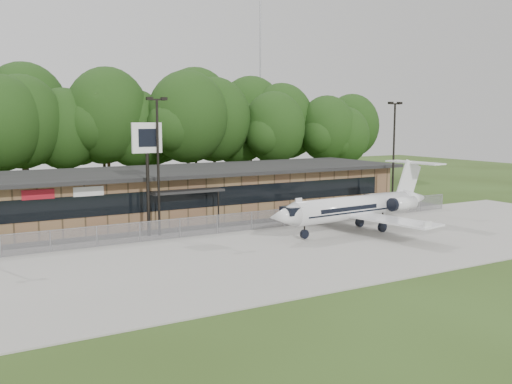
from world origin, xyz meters
TOP-DOWN VIEW (x-y plane):
  - ground at (0.00, 0.00)m, footprint 160.00×160.00m
  - apron at (0.00, 8.00)m, footprint 64.00×18.00m
  - parking_lot at (0.00, 19.50)m, footprint 50.00×9.00m
  - terminal at (-0.00, 23.94)m, footprint 41.00×11.65m
  - fence at (0.00, 15.00)m, footprint 46.00×0.04m
  - treeline at (0.00, 42.00)m, footprint 72.00×12.00m
  - radio_mast at (22.00, 48.00)m, footprint 0.20×0.20m
  - light_pole_mid at (-5.00, 16.50)m, footprint 1.55×0.30m
  - light_pole_right at (18.00, 16.50)m, footprint 1.55×0.30m
  - business_jet at (8.76, 10.42)m, footprint 15.83×14.12m
  - pole_sign at (-5.71, 16.79)m, footprint 2.21×0.35m

SIDE VIEW (x-z plane):
  - ground at x=0.00m, z-range 0.00..0.00m
  - parking_lot at x=0.00m, z-range 0.00..0.06m
  - apron at x=0.00m, z-range 0.00..0.08m
  - fence at x=0.00m, z-range 0.02..1.54m
  - business_jet at x=8.76m, z-range -0.76..4.57m
  - terminal at x=0.00m, z-range 0.03..4.33m
  - light_pole_mid at x=-5.00m, z-range 0.86..11.09m
  - light_pole_right at x=18.00m, z-range 0.86..11.09m
  - pole_sign at x=-5.71m, z-range 2.23..10.64m
  - treeline at x=0.00m, z-range 0.00..15.00m
  - radio_mast at x=22.00m, z-range 0.00..25.00m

